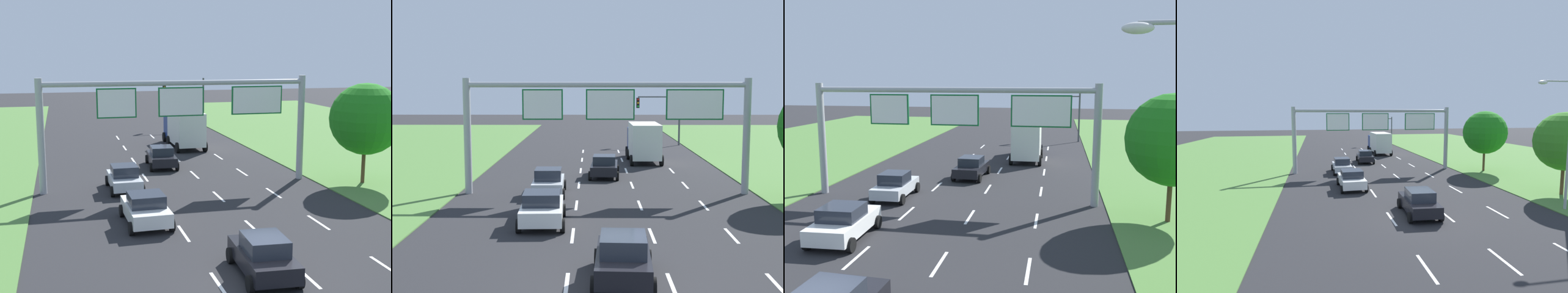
# 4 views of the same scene
# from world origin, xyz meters

# --- Properties ---
(ground_plane) EXTENTS (200.00, 200.00, 0.00)m
(ground_plane) POSITION_xyz_m (0.00, 0.00, 0.00)
(ground_plane) COLOR #262628
(lane_dashes_inner_left) EXTENTS (0.14, 56.40, 0.01)m
(lane_dashes_inner_left) POSITION_xyz_m (-1.75, 9.00, 0.00)
(lane_dashes_inner_left) COLOR white
(lane_dashes_inner_left) RESTS_ON ground_plane
(lane_dashes_inner_right) EXTENTS (0.14, 56.40, 0.01)m
(lane_dashes_inner_right) POSITION_xyz_m (1.75, 9.00, 0.00)
(lane_dashes_inner_right) COLOR white
(lane_dashes_inner_right) RESTS_ON ground_plane
(lane_dashes_slip) EXTENTS (0.14, 56.40, 0.01)m
(lane_dashes_slip) POSITION_xyz_m (5.25, 9.00, 0.00)
(lane_dashes_slip) COLOR white
(lane_dashes_slip) RESTS_ON ground_plane
(car_near_red) EXTENTS (2.32, 4.19, 1.60)m
(car_near_red) POSITION_xyz_m (-3.26, 7.89, 0.80)
(car_near_red) COLOR white
(car_near_red) RESTS_ON ground_plane
(car_lead_silver) EXTENTS (2.11, 4.05, 1.60)m
(car_lead_silver) POSITION_xyz_m (-3.51, 14.94, 0.79)
(car_lead_silver) COLOR silver
(car_lead_silver) RESTS_ON ground_plane
(car_mid_lane) EXTENTS (2.30, 4.26, 1.56)m
(car_mid_lane) POSITION_xyz_m (0.01, 21.23, 0.78)
(car_mid_lane) COLOR black
(car_mid_lane) RESTS_ON ground_plane
(car_far_ahead) EXTENTS (2.24, 4.03, 1.63)m
(car_far_ahead) POSITION_xyz_m (0.15, 0.48, 0.81)
(car_far_ahead) COLOR black
(car_far_ahead) RESTS_ON ground_plane
(box_truck) EXTENTS (2.74, 7.29, 3.33)m
(box_truck) POSITION_xyz_m (3.55, 29.28, 1.77)
(box_truck) COLOR navy
(box_truck) RESTS_ON ground_plane
(sign_gantry) EXTENTS (17.24, 0.44, 7.00)m
(sign_gantry) POSITION_xyz_m (0.34, 15.23, 4.93)
(sign_gantry) COLOR #9EA0A5
(sign_gantry) RESTS_ON ground_plane
(traffic_light_mast) EXTENTS (4.76, 0.49, 5.60)m
(traffic_light_mast) POSITION_xyz_m (6.66, 41.53, 3.87)
(traffic_light_mast) COLOR #47494F
(traffic_light_mast) RESTS_ON ground_plane
(street_lamp) EXTENTS (2.61, 0.32, 8.50)m
(street_lamp) POSITION_xyz_m (9.57, -0.35, 5.08)
(street_lamp) COLOR #9EA0A5
(street_lamp) RESTS_ON ground_plane
(roadside_tree_near) EXTENTS (4.49, 4.49, 6.45)m
(roadside_tree_near) POSITION_xyz_m (12.54, 2.81, 4.20)
(roadside_tree_near) COLOR #513823
(roadside_tree_near) RESTS_ON ground_plane
(roadside_tree_mid) EXTENTS (4.63, 4.63, 6.58)m
(roadside_tree_mid) POSITION_xyz_m (11.85, 12.92, 4.25)
(roadside_tree_mid) COLOR #513823
(roadside_tree_mid) RESTS_ON ground_plane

